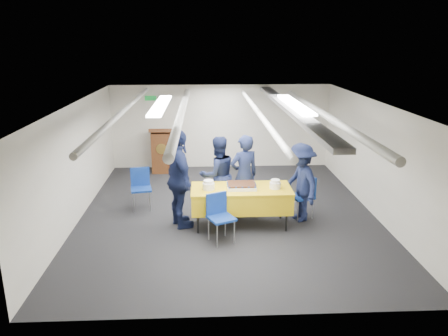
% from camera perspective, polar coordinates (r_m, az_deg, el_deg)
% --- Properties ---
extents(ground, '(7.00, 7.00, 0.00)m').
position_cam_1_polar(ground, '(9.13, 0.50, -5.96)').
color(ground, black).
rests_on(ground, ground).
extents(room_shell, '(6.00, 7.00, 2.30)m').
position_cam_1_polar(room_shell, '(9.00, 0.98, 5.77)').
color(room_shell, silver).
rests_on(room_shell, ground).
extents(serving_table, '(1.90, 0.86, 0.77)m').
position_cam_1_polar(serving_table, '(8.38, 2.25, -3.98)').
color(serving_table, black).
rests_on(serving_table, ground).
extents(sheet_cake, '(0.56, 0.43, 0.10)m').
position_cam_1_polar(sheet_cake, '(8.29, 2.30, -2.32)').
color(sheet_cake, white).
rests_on(sheet_cake, serving_table).
extents(plate_stack_left, '(0.23, 0.23, 0.18)m').
position_cam_1_polar(plate_stack_left, '(8.20, -2.03, -2.26)').
color(plate_stack_left, white).
rests_on(plate_stack_left, serving_table).
extents(plate_stack_right, '(0.21, 0.21, 0.17)m').
position_cam_1_polar(plate_stack_right, '(8.31, 6.70, -2.13)').
color(plate_stack_right, white).
rests_on(plate_stack_right, serving_table).
extents(podium, '(0.62, 0.53, 1.25)m').
position_cam_1_polar(podium, '(11.87, -8.06, 2.35)').
color(podium, '#5E3117').
rests_on(podium, ground).
extents(chair_near, '(0.56, 0.56, 0.87)m').
position_cam_1_polar(chair_near, '(7.79, -0.64, -5.81)').
color(chair_near, gray).
rests_on(chair_near, ground).
extents(chair_right, '(0.54, 0.54, 0.87)m').
position_cam_1_polar(chair_right, '(8.94, 10.55, -3.10)').
color(chair_right, gray).
rests_on(chair_right, ground).
extents(chair_left, '(0.49, 0.49, 0.87)m').
position_cam_1_polar(chair_left, '(9.43, -10.83, -2.07)').
color(chair_left, gray).
rests_on(chair_left, ground).
extents(sailor_a, '(0.72, 0.59, 1.68)m').
position_cam_1_polar(sailor_a, '(8.82, 2.63, -0.99)').
color(sailor_a, '#0E1533').
rests_on(sailor_a, ground).
extents(sailor_b, '(0.96, 0.86, 1.62)m').
position_cam_1_polar(sailor_b, '(8.95, -0.81, -0.92)').
color(sailor_b, '#0E1533').
rests_on(sailor_b, ground).
extents(sailor_c, '(0.83, 1.21, 1.90)m').
position_cam_1_polar(sailor_c, '(8.26, -5.84, -1.49)').
color(sailor_c, '#0E1533').
rests_on(sailor_c, ground).
extents(sailor_d, '(0.86, 1.14, 1.57)m').
position_cam_1_polar(sailor_d, '(8.70, 9.97, -1.87)').
color(sailor_d, '#0E1533').
rests_on(sailor_d, ground).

